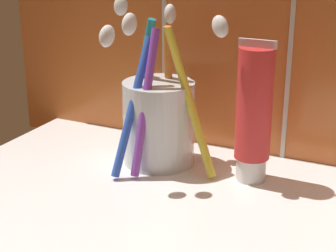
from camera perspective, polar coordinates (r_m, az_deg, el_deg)
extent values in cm
cube|color=white|center=(54.16, 5.47, -9.87)|extent=(61.40, 33.11, 2.00)
cylinder|color=silver|center=(62.98, -0.94, 0.32)|extent=(8.04, 8.04, 9.42)
cylinder|color=yellow|center=(59.44, 2.27, 2.37)|extent=(7.31, 3.20, 15.41)
ellipsoid|color=white|center=(55.07, 5.32, 10.04)|extent=(2.72, 2.00, 2.69)
cylinder|color=orange|center=(64.08, 0.07, 3.62)|extent=(1.52, 2.62, 14.99)
ellipsoid|color=white|center=(63.11, 0.22, 11.31)|extent=(1.76, 2.19, 2.37)
cylinder|color=teal|center=(64.23, -3.01, 4.01)|extent=(5.00, 1.69, 15.94)
ellipsoid|color=white|center=(63.82, -4.82, 12.06)|extent=(2.37, 1.64, 2.55)
cylinder|color=blue|center=(59.66, -3.65, 1.93)|extent=(2.48, 6.72, 14.45)
ellipsoid|color=white|center=(55.34, -6.23, 9.07)|extent=(1.84, 2.65, 2.68)
cylinder|color=purple|center=(59.09, -2.33, 2.32)|extent=(1.62, 5.14, 15.41)
ellipsoid|color=white|center=(55.20, -3.95, 10.28)|extent=(1.61, 2.38, 2.57)
cylinder|color=white|center=(60.62, 7.99, -4.17)|extent=(3.16, 3.16, 2.57)
cylinder|color=red|center=(58.10, 8.32, 2.28)|extent=(3.72, 3.72, 11.72)
cube|color=silver|center=(56.54, 8.64, 8.34)|extent=(3.90, 0.36, 0.80)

